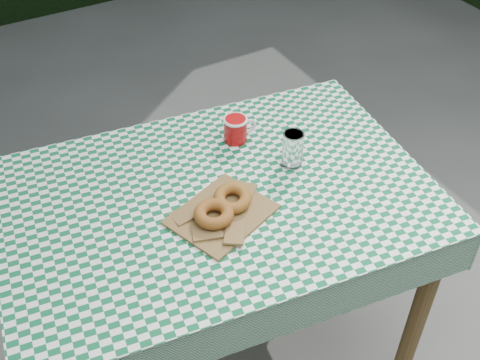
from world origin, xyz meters
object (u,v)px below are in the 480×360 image
table (220,277)px  drinking_glass (293,149)px  paper_bag (222,214)px  coffee_mug (235,129)px

table → drinking_glass: bearing=8.8°
paper_bag → table: bearing=70.9°
table → paper_bag: size_ratio=4.61×
coffee_mug → drinking_glass: drinking_glass is taller
paper_bag → drinking_glass: (0.30, 0.09, 0.05)m
coffee_mug → drinking_glass: bearing=-58.6°
paper_bag → drinking_glass: size_ratio=2.29×
drinking_glass → coffee_mug: bearing=115.0°
table → paper_bag: (-0.03, -0.09, 0.39)m
coffee_mug → paper_bag: bearing=-119.3°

